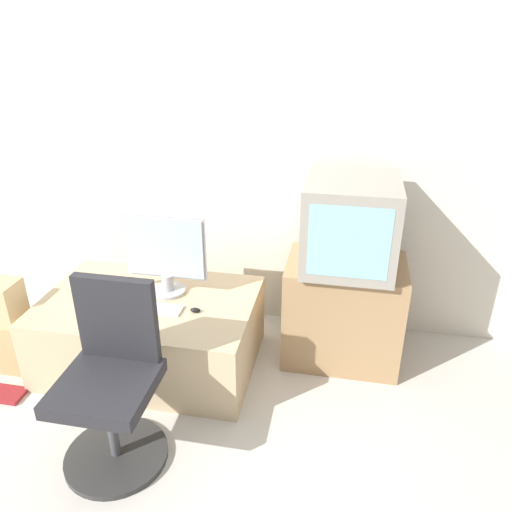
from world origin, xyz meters
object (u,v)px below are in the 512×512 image
object	(u,v)px
main_monitor	(165,254)
crt_tv	(350,224)
mouse	(195,310)
book	(7,394)
office_chair	(112,387)
keyboard	(154,308)
cardboard_box_lower	(13,343)

from	to	relation	value
main_monitor	crt_tv	size ratio (longest dim) A/B	0.90
mouse	crt_tv	distance (m)	1.01
main_monitor	book	xyz separation A→B (m)	(-0.81, -0.58, -0.70)
crt_tv	office_chair	distance (m)	1.53
crt_tv	book	distance (m)	2.21
keyboard	cardboard_box_lower	world-z (taller)	keyboard
mouse	book	distance (m)	1.20
keyboard	cardboard_box_lower	size ratio (longest dim) A/B	0.99
keyboard	mouse	size ratio (longest dim) A/B	5.55
crt_tv	book	world-z (taller)	crt_tv
main_monitor	mouse	size ratio (longest dim) A/B	8.37
crt_tv	cardboard_box_lower	size ratio (longest dim) A/B	1.64
main_monitor	crt_tv	distance (m)	1.09
main_monitor	cardboard_box_lower	size ratio (longest dim) A/B	1.48
keyboard	crt_tv	distance (m)	1.23
cardboard_box_lower	book	bearing A→B (deg)	-68.51
mouse	crt_tv	world-z (taller)	crt_tv
main_monitor	crt_tv	bearing A→B (deg)	9.32
cardboard_box_lower	office_chair	bearing A→B (deg)	-28.64
office_chair	main_monitor	bearing A→B (deg)	90.66
main_monitor	book	size ratio (longest dim) A/B	2.46
mouse	office_chair	distance (m)	0.67
keyboard	book	world-z (taller)	keyboard
main_monitor	office_chair	size ratio (longest dim) A/B	0.55
main_monitor	office_chair	bearing A→B (deg)	-89.34
mouse	book	bearing A→B (deg)	-159.54
main_monitor	keyboard	bearing A→B (deg)	-94.07
main_monitor	book	distance (m)	1.22
crt_tv	cardboard_box_lower	distance (m)	2.16
mouse	crt_tv	xyz separation A→B (m)	(0.83, 0.36, 0.45)
crt_tv	book	bearing A→B (deg)	-158.08
office_chair	book	world-z (taller)	office_chair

